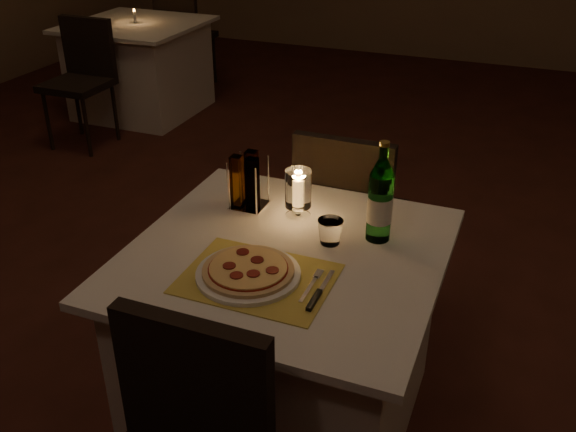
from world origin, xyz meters
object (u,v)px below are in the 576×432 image
at_px(tumbler, 330,232).
at_px(neighbor_table_left, 140,68).
at_px(pizza, 248,269).
at_px(chair_far, 348,207).
at_px(plate, 248,274).
at_px(main_table, 286,340).
at_px(water_bottle, 380,201).
at_px(hurricane_candle, 298,190).

relative_size(tumbler, neighbor_table_left, 0.08).
bearing_deg(pizza, tumbler, 59.56).
distance_m(chair_far, plate, 0.92).
bearing_deg(plate, neighbor_table_left, 128.66).
relative_size(main_table, water_bottle, 2.88).
distance_m(tumbler, water_bottle, 0.19).
bearing_deg(hurricane_candle, tumbler, -38.35).
relative_size(water_bottle, hurricane_candle, 1.93).
distance_m(chair_far, water_bottle, 0.67).
bearing_deg(chair_far, water_bottle, -64.04).
xyz_separation_m(chair_far, hurricane_candle, (-0.05, -0.48, 0.30)).
bearing_deg(water_bottle, hurricane_candle, 172.21).
xyz_separation_m(chair_far, pizza, (-0.05, -0.89, 0.22)).
distance_m(plate, water_bottle, 0.50).
bearing_deg(tumbler, water_bottle, 32.10).
relative_size(plate, tumbler, 3.77).
xyz_separation_m(pizza, water_bottle, (0.31, 0.37, 0.11)).
bearing_deg(tumbler, neighbor_table_left, 133.46).
distance_m(pizza, neighbor_table_left, 3.79).
xyz_separation_m(chair_far, neighbor_table_left, (-2.40, 2.05, -0.18)).
bearing_deg(plate, pizza, 79.65).
relative_size(chair_far, hurricane_candle, 4.99).
xyz_separation_m(hurricane_candle, neighbor_table_left, (-2.36, 2.53, -0.47)).
xyz_separation_m(chair_far, plate, (-0.05, -0.89, 0.20)).
xyz_separation_m(pizza, tumbler, (0.17, 0.28, 0.02)).
distance_m(water_bottle, neighbor_table_left, 3.73).
height_order(plate, tumbler, tumbler).
relative_size(plate, water_bottle, 0.92).
relative_size(pizza, tumbler, 3.30).
height_order(plate, hurricane_candle, hurricane_candle).
xyz_separation_m(main_table, chair_far, (0.00, 0.71, 0.18)).
height_order(chair_far, plate, chair_far).
height_order(plate, water_bottle, water_bottle).
distance_m(pizza, tumbler, 0.33).
height_order(tumbler, hurricane_candle, hurricane_candle).
xyz_separation_m(plate, neighbor_table_left, (-2.35, 2.94, -0.38)).
relative_size(chair_far, neighbor_table_left, 0.90).
bearing_deg(plate, tumbler, 59.57).
height_order(main_table, tumbler, tumbler).
bearing_deg(tumbler, hurricane_candle, 141.65).
bearing_deg(main_table, neighbor_table_left, 131.03).
relative_size(tumbler, hurricane_candle, 0.47).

